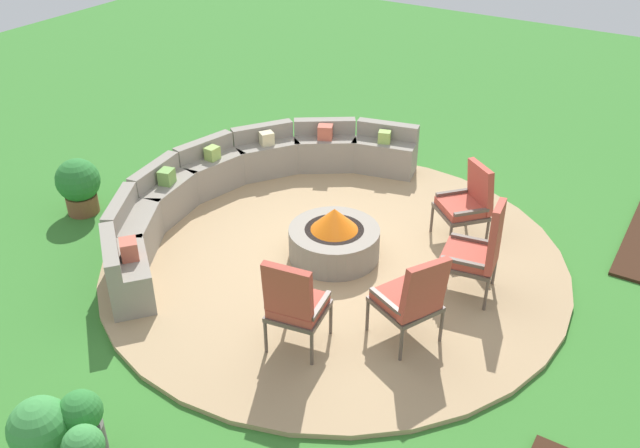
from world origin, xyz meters
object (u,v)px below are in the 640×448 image
at_px(curved_stone_bench, 239,184).
at_px(lounge_chair_back_left, 478,250).
at_px(fire_pit, 334,238).
at_px(potted_plant_0, 79,184).
at_px(lounge_chair_front_left, 294,303).
at_px(lounge_chair_back_right, 468,201).
at_px(lounge_chair_front_right, 412,297).
at_px(potted_plant_2, 83,421).
at_px(potted_plant_3, 42,432).

height_order(curved_stone_bench, lounge_chair_back_left, lounge_chair_back_left).
bearing_deg(curved_stone_bench, fire_pit, -103.54).
relative_size(fire_pit, curved_stone_bench, 0.22).
bearing_deg(potted_plant_0, lounge_chair_front_left, -101.68).
relative_size(curved_stone_bench, lounge_chair_back_right, 4.86).
distance_m(fire_pit, lounge_chair_front_right, 1.73).
xyz_separation_m(curved_stone_bench, lounge_chair_front_left, (-2.05, -2.27, 0.26)).
bearing_deg(potted_plant_2, potted_plant_3, 144.12).
bearing_deg(potted_plant_3, potted_plant_2, -35.88).
bearing_deg(lounge_chair_back_left, lounge_chair_back_right, 17.29).
height_order(potted_plant_0, potted_plant_3, potted_plant_0).
xyz_separation_m(lounge_chair_back_left, potted_plant_2, (-3.78, 2.00, -0.27)).
distance_m(curved_stone_bench, lounge_chair_back_left, 3.47).
xyz_separation_m(fire_pit, lounge_chair_back_left, (0.19, -1.70, 0.32)).
xyz_separation_m(lounge_chair_front_left, lounge_chair_back_left, (1.81, -1.19, 0.01)).
relative_size(curved_stone_bench, lounge_chair_front_right, 4.71).
distance_m(potted_plant_0, potted_plant_2, 4.25).
height_order(fire_pit, lounge_chair_back_left, lounge_chair_back_left).
distance_m(lounge_chair_back_left, potted_plant_3, 4.61).
relative_size(lounge_chair_back_right, potted_plant_3, 1.50).
bearing_deg(potted_plant_0, potted_plant_3, -135.53).
relative_size(lounge_chair_front_right, potted_plant_2, 1.61).
height_order(fire_pit, potted_plant_3, fire_pit).
bearing_deg(fire_pit, potted_plant_2, 175.17).
bearing_deg(potted_plant_2, potted_plant_0, 48.81).
bearing_deg(fire_pit, lounge_chair_front_right, -122.59).
xyz_separation_m(lounge_chair_front_right, lounge_chair_back_left, (1.10, -0.27, 0.03)).
bearing_deg(curved_stone_bench, potted_plant_3, -163.58).
bearing_deg(fire_pit, potted_plant_3, 172.69).
height_order(potted_plant_0, potted_plant_2, potted_plant_0).
bearing_deg(lounge_chair_front_right, potted_plant_3, 171.70).
distance_m(lounge_chair_front_right, potted_plant_2, 3.20).
distance_m(fire_pit, lounge_chair_front_left, 1.73).
height_order(lounge_chair_back_left, potted_plant_2, lounge_chair_back_left).
xyz_separation_m(lounge_chair_back_right, potted_plant_3, (-5.06, 1.69, -0.24)).
distance_m(lounge_chair_back_left, lounge_chair_back_right, 1.14).
distance_m(lounge_chair_front_left, lounge_chair_back_right, 2.91).
distance_m(curved_stone_bench, potted_plant_0, 2.13).
bearing_deg(lounge_chair_back_right, lounge_chair_front_right, 138.66).
height_order(lounge_chair_front_right, lounge_chair_back_left, lounge_chair_back_left).
bearing_deg(potted_plant_2, curved_stone_bench, 19.89).
relative_size(potted_plant_0, potted_plant_2, 1.19).
height_order(fire_pit, lounge_chair_front_right, lounge_chair_front_right).
xyz_separation_m(lounge_chair_back_left, potted_plant_3, (-4.04, 2.20, -0.27)).
bearing_deg(curved_stone_bench, potted_plant_2, -160.11).
height_order(fire_pit, potted_plant_2, fire_pit).
relative_size(lounge_chair_front_left, potted_plant_0, 1.41).
height_order(potted_plant_2, potted_plant_3, potted_plant_3).
xyz_separation_m(lounge_chair_front_left, lounge_chair_front_right, (0.71, -0.92, -0.02)).
bearing_deg(lounge_chair_front_right, lounge_chair_back_left, 11.26).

